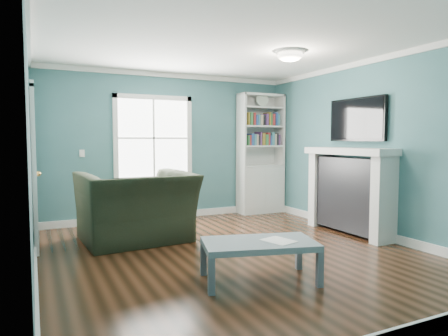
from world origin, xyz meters
name	(u,v)px	position (x,y,z in m)	size (l,w,h in m)	color
floor	(233,253)	(0.00, 0.00, 0.00)	(5.00, 5.00, 0.00)	black
room_walls	(233,127)	(0.00, 0.00, 1.58)	(5.00, 5.00, 5.00)	#346165
trim	(233,155)	(0.00, 0.00, 1.24)	(4.50, 5.00, 2.60)	white
window	(154,138)	(-0.30, 2.49, 1.45)	(1.40, 0.06, 1.50)	white
bookshelf	(260,165)	(1.77, 2.30, 0.92)	(0.90, 0.35, 2.31)	silver
fireplace	(349,192)	(2.08, 0.20, 0.64)	(0.44, 1.58, 1.30)	black
tv	(357,120)	(2.20, 0.20, 1.72)	(0.06, 1.10, 0.65)	black
door	(33,166)	(-2.22, 1.40, 1.07)	(0.12, 0.98, 2.17)	silver
ceiling_fixture	(290,55)	(0.90, 0.10, 2.55)	(0.38, 0.38, 0.15)	white
light_switch	(82,153)	(-1.50, 2.48, 1.20)	(0.08, 0.01, 0.12)	white
recliner	(136,195)	(-0.94, 1.13, 0.65)	(1.48, 0.96, 1.29)	black
coffee_table	(259,246)	(-0.21, -0.98, 0.35)	(1.24, 0.88, 0.41)	#515862
paper_sheet	(279,241)	(-0.03, -1.06, 0.41)	(0.25, 0.31, 0.00)	white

